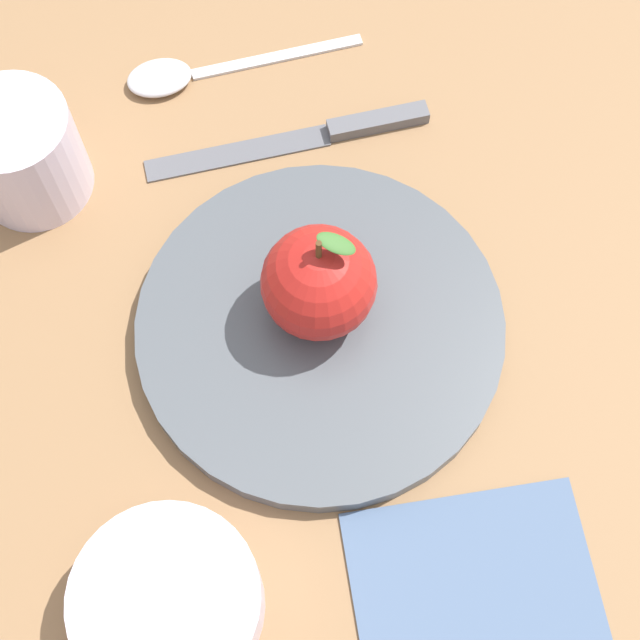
% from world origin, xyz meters
% --- Properties ---
extents(ground_plane, '(2.40, 2.40, 0.00)m').
position_xyz_m(ground_plane, '(0.00, 0.00, 0.00)').
color(ground_plane, olive).
extents(dinner_plate, '(0.24, 0.24, 0.02)m').
position_xyz_m(dinner_plate, '(-0.02, -0.02, 0.01)').
color(dinner_plate, '#4C5156').
rests_on(dinner_plate, ground_plane).
extents(apple, '(0.07, 0.07, 0.09)m').
position_xyz_m(apple, '(-0.02, -0.01, 0.05)').
color(apple, '#B21E19').
rests_on(apple, dinner_plate).
extents(side_bowl, '(0.11, 0.11, 0.04)m').
position_xyz_m(side_bowl, '(-0.13, -0.17, 0.03)').
color(side_bowl, silver).
rests_on(side_bowl, ground_plane).
extents(cup, '(0.08, 0.08, 0.07)m').
position_xyz_m(cup, '(-0.19, 0.13, 0.04)').
color(cup, silver).
rests_on(cup, ground_plane).
extents(knife, '(0.21, 0.03, 0.01)m').
position_xyz_m(knife, '(0.01, 0.13, 0.00)').
color(knife, '#59595E').
rests_on(knife, ground_plane).
extents(spoon, '(0.18, 0.04, 0.01)m').
position_xyz_m(spoon, '(-0.07, 0.21, 0.01)').
color(spoon, silver).
rests_on(spoon, ground_plane).
extents(linen_napkin, '(0.15, 0.12, 0.00)m').
position_xyz_m(linen_napkin, '(0.04, -0.19, 0.00)').
color(linen_napkin, slate).
rests_on(linen_napkin, ground_plane).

